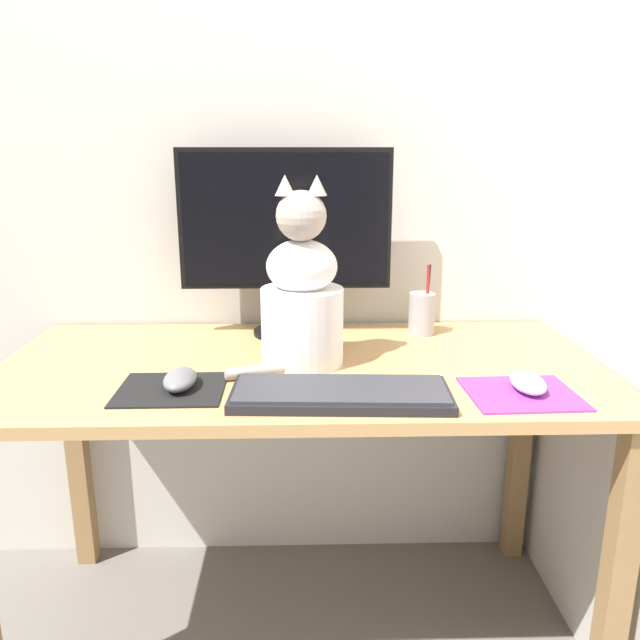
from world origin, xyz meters
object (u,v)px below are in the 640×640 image
object	(u,v)px
keyboard	(341,393)
computer_mouse_right	(528,383)
pen_cup	(422,313)
computer_mouse_left	(180,379)
cat	(302,296)
monitor	(285,231)

from	to	relation	value
keyboard	computer_mouse_right	xyz separation A→B (m)	(0.37, 0.02, 0.01)
keyboard	pen_cup	world-z (taller)	pen_cup
keyboard	computer_mouse_left	bearing A→B (deg)	172.12
keyboard	pen_cup	xyz separation A→B (m)	(0.23, 0.43, 0.04)
computer_mouse_left	pen_cup	distance (m)	0.66
pen_cup	cat	bearing A→B (deg)	-144.67
computer_mouse_left	cat	size ratio (longest dim) A/B	0.28
keyboard	cat	size ratio (longest dim) A/B	1.03
computer_mouse_right	pen_cup	world-z (taller)	pen_cup
computer_mouse_right	keyboard	bearing A→B (deg)	-176.14
computer_mouse_right	pen_cup	xyz separation A→B (m)	(-0.13, 0.40, 0.04)
computer_mouse_left	computer_mouse_right	bearing A→B (deg)	-2.83
computer_mouse_left	pen_cup	xyz separation A→B (m)	(0.55, 0.37, 0.03)
computer_mouse_left	cat	world-z (taller)	cat
monitor	keyboard	size ratio (longest dim) A/B	1.24
monitor	computer_mouse_right	world-z (taller)	monitor
computer_mouse_left	computer_mouse_right	xyz separation A→B (m)	(0.68, -0.03, -0.00)
computer_mouse_right	monitor	bearing A→B (deg)	139.10
keyboard	computer_mouse_left	world-z (taller)	computer_mouse_left
monitor	pen_cup	distance (m)	0.40
monitor	cat	xyz separation A→B (m)	(0.04, -0.23, -0.11)
cat	computer_mouse_left	bearing A→B (deg)	-145.56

